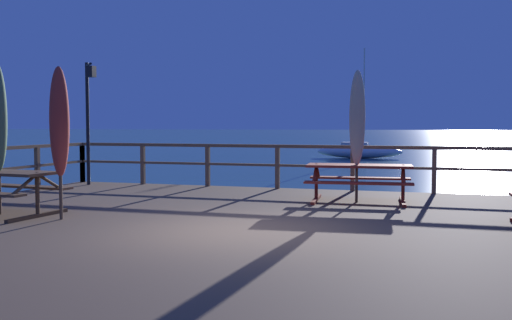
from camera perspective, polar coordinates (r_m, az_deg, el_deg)
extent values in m
plane|color=#2D5B6B|center=(8.90, -1.69, -11.68)|extent=(600.00, 600.00, 0.00)
cube|color=brown|center=(8.81, -1.70, -9.31)|extent=(13.27, 11.70, 0.76)
cube|color=brown|center=(14.12, 5.76, 1.32)|extent=(12.97, 0.09, 0.08)
cube|color=brown|center=(14.14, 5.75, -0.59)|extent=(12.97, 0.07, 0.06)
cube|color=brown|center=(16.68, -16.67, -0.29)|extent=(0.10, 0.10, 1.05)
cube|color=brown|center=(15.72, -11.04, -0.43)|extent=(0.10, 0.10, 1.05)
cube|color=brown|center=(14.94, -4.76, -0.58)|extent=(0.10, 0.10, 1.05)
cube|color=brown|center=(14.36, 2.12, -0.73)|extent=(0.10, 0.10, 1.05)
cube|color=brown|center=(13.99, 9.47, -0.88)|extent=(0.10, 0.10, 1.05)
cube|color=brown|center=(13.87, 17.08, -1.02)|extent=(0.10, 0.10, 1.05)
cube|color=brown|center=(15.14, -20.66, -0.73)|extent=(0.10, 0.10, 1.05)
cube|color=brown|center=(16.68, -16.67, -0.29)|extent=(0.10, 0.10, 1.05)
cube|color=brown|center=(11.54, -21.90, -2.41)|extent=(2.10, 0.47, 0.04)
cube|color=#432F1F|center=(10.60, -20.62, -5.12)|extent=(0.21, 1.40, 0.06)
cylinder|color=#432F1F|center=(10.55, -20.66, -3.29)|extent=(0.07, 0.07, 0.74)
cylinder|color=#432F1F|center=(10.33, -21.74, -2.23)|extent=(0.11, 0.63, 0.37)
cylinder|color=#432F1F|center=(10.74, -19.66, -1.98)|extent=(0.11, 0.63, 0.37)
cube|color=maroon|center=(12.01, 10.09, -0.56)|extent=(2.17, 0.95, 0.05)
cube|color=maroon|center=(11.48, 9.99, -2.25)|extent=(2.12, 0.47, 0.04)
cube|color=maroon|center=(12.59, 10.16, -1.75)|extent=(2.12, 0.47, 0.04)
cube|color=maroon|center=(12.14, 5.93, -3.86)|extent=(0.21, 1.40, 0.06)
cylinder|color=maroon|center=(12.10, 5.94, -2.26)|extent=(0.07, 0.07, 0.74)
cylinder|color=maroon|center=(11.80, 5.80, -1.33)|extent=(0.11, 0.63, 0.37)
cylinder|color=maroon|center=(12.36, 6.07, -1.12)|extent=(0.11, 0.63, 0.37)
cube|color=maroon|center=(12.09, 14.21, -3.97)|extent=(0.21, 1.40, 0.06)
cylinder|color=maroon|center=(12.05, 14.23, -2.37)|extent=(0.07, 0.07, 0.74)
cylinder|color=maroon|center=(11.75, 14.30, -1.44)|extent=(0.11, 0.63, 0.37)
cylinder|color=maroon|center=(12.31, 14.19, -1.22)|extent=(0.11, 0.63, 0.37)
cylinder|color=#4C3828|center=(11.92, 9.89, 1.95)|extent=(0.06, 0.06, 2.54)
ellipsoid|color=#CCB793|center=(11.92, 9.91, 4.10)|extent=(0.32, 0.32, 1.93)
cylinder|color=#7A6E58|center=(11.92, 9.90, 3.41)|extent=(0.21, 0.21, 0.05)
cone|color=#4C3828|center=(11.97, 9.95, 8.36)|extent=(0.10, 0.10, 0.14)
cylinder|color=#4C3828|center=(10.14, -18.68, 1.18)|extent=(0.06, 0.06, 2.40)
ellipsoid|color=#A33328|center=(10.13, -18.73, 3.58)|extent=(0.32, 0.32, 1.82)
cylinder|color=maroon|center=(10.13, -18.72, 2.81)|extent=(0.21, 0.21, 0.05)
cone|color=#4C3828|center=(10.17, -18.82, 8.34)|extent=(0.10, 0.10, 0.14)
cylinder|color=black|center=(15.88, -16.19, 3.42)|extent=(0.09, 0.09, 3.20)
cylinder|color=black|center=(15.69, -16.10, 8.98)|extent=(0.42, 0.44, 0.06)
cube|color=black|center=(15.40, -15.90, 8.34)|extent=(0.20, 0.20, 0.28)
sphere|color=#F4E08C|center=(15.40, -15.90, 8.34)|extent=(0.14, 0.14, 0.14)
ellipsoid|color=silver|center=(41.73, 10.08, 0.80)|extent=(6.02, 1.77, 0.90)
cube|color=silver|center=(41.75, 9.68, 1.49)|extent=(1.82, 1.12, 0.36)
cylinder|color=silver|center=(41.69, 10.55, 5.98)|extent=(0.10, 0.10, 7.00)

